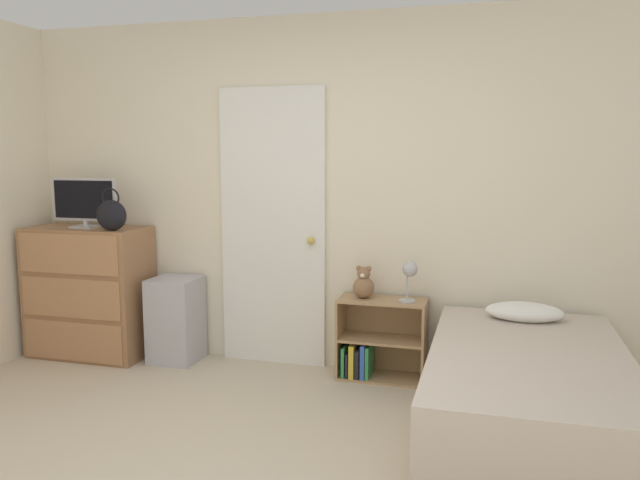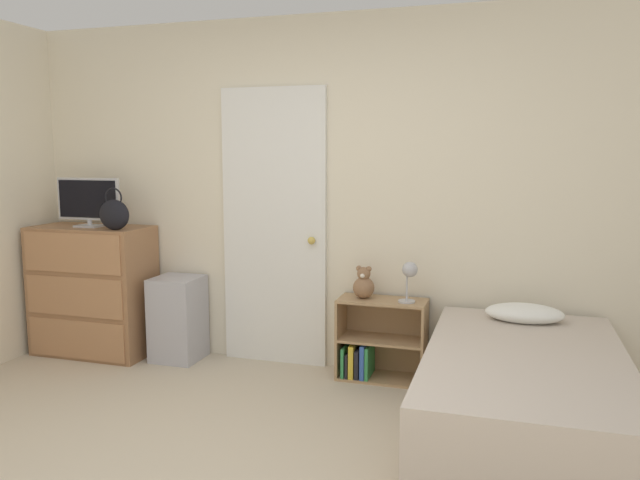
{
  "view_description": "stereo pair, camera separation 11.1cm",
  "coord_description": "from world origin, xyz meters",
  "px_view_note": "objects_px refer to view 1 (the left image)",
  "views": [
    {
      "loc": [
        1.17,
        -2.18,
        1.58
      ],
      "look_at": [
        0.03,
        1.92,
        0.98
      ],
      "focal_mm": 35.0,
      "sensor_mm": 36.0,
      "label": 1
    },
    {
      "loc": [
        1.28,
        -2.15,
        1.58
      ],
      "look_at": [
        0.03,
        1.92,
        0.98
      ],
      "focal_mm": 35.0,
      "sensor_mm": 36.0,
      "label": 2
    }
  ],
  "objects_px": {
    "handbag": "(111,215)",
    "bookshelf": "(375,345)",
    "desk_lamp": "(410,273)",
    "dresser": "(89,292)",
    "tv": "(84,202)",
    "teddy_bear": "(364,284)",
    "bed": "(527,397)",
    "storage_bin": "(176,319)"
  },
  "relations": [
    {
      "from": "handbag",
      "to": "bookshelf",
      "type": "relative_size",
      "value": 0.51
    },
    {
      "from": "bookshelf",
      "to": "teddy_bear",
      "type": "bearing_deg",
      "value": -173.61
    },
    {
      "from": "bookshelf",
      "to": "teddy_bear",
      "type": "xyz_separation_m",
      "value": [
        -0.09,
        -0.01,
        0.43
      ]
    },
    {
      "from": "bookshelf",
      "to": "teddy_bear",
      "type": "height_order",
      "value": "teddy_bear"
    },
    {
      "from": "dresser",
      "to": "tv",
      "type": "bearing_deg",
      "value": -58.68
    },
    {
      "from": "teddy_bear",
      "to": "desk_lamp",
      "type": "xyz_separation_m",
      "value": [
        0.32,
        -0.04,
        0.1
      ]
    },
    {
      "from": "desk_lamp",
      "to": "dresser",
      "type": "bearing_deg",
      "value": -178.89
    },
    {
      "from": "dresser",
      "to": "tv",
      "type": "xyz_separation_m",
      "value": [
        0.01,
        -0.01,
        0.7
      ]
    },
    {
      "from": "storage_bin",
      "to": "desk_lamp",
      "type": "xyz_separation_m",
      "value": [
        1.77,
        -0.01,
        0.45
      ]
    },
    {
      "from": "tv",
      "to": "teddy_bear",
      "type": "height_order",
      "value": "tv"
    },
    {
      "from": "dresser",
      "to": "bed",
      "type": "bearing_deg",
      "value": -12.01
    },
    {
      "from": "storage_bin",
      "to": "bookshelf",
      "type": "xyz_separation_m",
      "value": [
        1.54,
        0.04,
        -0.08
      ]
    },
    {
      "from": "desk_lamp",
      "to": "bed",
      "type": "distance_m",
      "value": 1.16
    },
    {
      "from": "teddy_bear",
      "to": "desk_lamp",
      "type": "height_order",
      "value": "desk_lamp"
    },
    {
      "from": "storage_bin",
      "to": "bed",
      "type": "xyz_separation_m",
      "value": [
        2.52,
        -0.74,
        -0.06
      ]
    },
    {
      "from": "teddy_bear",
      "to": "bookshelf",
      "type": "bearing_deg",
      "value": 6.39
    },
    {
      "from": "tv",
      "to": "bed",
      "type": "height_order",
      "value": "tv"
    },
    {
      "from": "bookshelf",
      "to": "handbag",
      "type": "bearing_deg",
      "value": -173.21
    },
    {
      "from": "desk_lamp",
      "to": "bed",
      "type": "height_order",
      "value": "desk_lamp"
    },
    {
      "from": "tv",
      "to": "bed",
      "type": "distance_m",
      "value": 3.42
    },
    {
      "from": "bookshelf",
      "to": "storage_bin",
      "type": "bearing_deg",
      "value": -178.43
    },
    {
      "from": "dresser",
      "to": "bookshelf",
      "type": "relative_size",
      "value": 1.65
    },
    {
      "from": "storage_bin",
      "to": "teddy_bear",
      "type": "distance_m",
      "value": 1.49
    },
    {
      "from": "desk_lamp",
      "to": "bed",
      "type": "xyz_separation_m",
      "value": [
        0.74,
        -0.74,
        -0.51
      ]
    },
    {
      "from": "handbag",
      "to": "storage_bin",
      "type": "distance_m",
      "value": 0.92
    },
    {
      "from": "handbag",
      "to": "desk_lamp",
      "type": "relative_size",
      "value": 1.11
    },
    {
      "from": "teddy_bear",
      "to": "bed",
      "type": "distance_m",
      "value": 1.38
    },
    {
      "from": "bookshelf",
      "to": "teddy_bear",
      "type": "distance_m",
      "value": 0.44
    },
    {
      "from": "storage_bin",
      "to": "bookshelf",
      "type": "height_order",
      "value": "storage_bin"
    },
    {
      "from": "tv",
      "to": "dresser",
      "type": "bearing_deg",
      "value": 121.32
    },
    {
      "from": "teddy_bear",
      "to": "dresser",
      "type": "bearing_deg",
      "value": -177.62
    },
    {
      "from": "storage_bin",
      "to": "desk_lamp",
      "type": "relative_size",
      "value": 2.27
    },
    {
      "from": "tv",
      "to": "handbag",
      "type": "distance_m",
      "value": 0.34
    },
    {
      "from": "tv",
      "to": "handbag",
      "type": "relative_size",
      "value": 1.73
    },
    {
      "from": "dresser",
      "to": "bed",
      "type": "relative_size",
      "value": 0.54
    },
    {
      "from": "bookshelf",
      "to": "bed",
      "type": "xyz_separation_m",
      "value": [
        0.98,
        -0.79,
        0.03
      ]
    },
    {
      "from": "tv",
      "to": "storage_bin",
      "type": "xyz_separation_m",
      "value": [
        0.7,
        0.07,
        -0.89
      ]
    },
    {
      "from": "tv",
      "to": "bed",
      "type": "relative_size",
      "value": 0.29
    },
    {
      "from": "teddy_bear",
      "to": "desk_lamp",
      "type": "distance_m",
      "value": 0.34
    },
    {
      "from": "bookshelf",
      "to": "desk_lamp",
      "type": "height_order",
      "value": "desk_lamp"
    },
    {
      "from": "dresser",
      "to": "teddy_bear",
      "type": "distance_m",
      "value": 2.17
    },
    {
      "from": "storage_bin",
      "to": "teddy_bear",
      "type": "relative_size",
      "value": 2.79
    }
  ]
}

